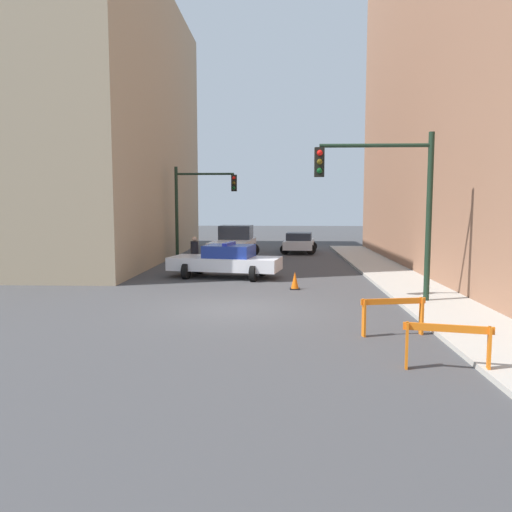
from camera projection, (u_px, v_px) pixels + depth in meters
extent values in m
plane|color=#424244|center=(237.00, 309.00, 14.95)|extent=(120.00, 120.00, 0.00)
cube|color=#B2ADA3|center=(446.00, 309.00, 14.67)|extent=(2.40, 44.00, 0.12)
cube|color=tan|center=(48.00, 126.00, 28.63)|extent=(14.00, 20.00, 15.25)
cylinder|color=black|center=(429.00, 217.00, 15.42)|extent=(0.18, 0.18, 5.20)
cylinder|color=black|center=(375.00, 145.00, 15.28)|extent=(3.40, 0.12, 0.12)
cube|color=black|center=(319.00, 162.00, 15.40)|extent=(0.30, 0.22, 0.90)
sphere|color=red|center=(320.00, 153.00, 15.23)|extent=(0.18, 0.18, 0.18)
sphere|color=#4C3D0C|center=(320.00, 162.00, 15.26)|extent=(0.18, 0.18, 0.18)
sphere|color=#0C4219|center=(320.00, 171.00, 15.29)|extent=(0.18, 0.18, 0.18)
cylinder|color=black|center=(177.00, 214.00, 27.63)|extent=(0.18, 0.18, 5.20)
cylinder|color=black|center=(205.00, 174.00, 27.33)|extent=(3.20, 0.12, 0.12)
cube|color=black|center=(234.00, 183.00, 27.31)|extent=(0.30, 0.22, 0.90)
sphere|color=red|center=(234.00, 178.00, 27.14)|extent=(0.18, 0.18, 0.18)
sphere|color=#4C3D0C|center=(234.00, 183.00, 27.17)|extent=(0.18, 0.18, 0.18)
sphere|color=#0C4219|center=(234.00, 188.00, 27.20)|extent=(0.18, 0.18, 0.18)
cube|color=white|center=(225.00, 263.00, 21.41)|extent=(4.97, 2.71, 0.55)
cube|color=navy|center=(229.00, 251.00, 21.31)|extent=(2.25, 1.97, 0.52)
cylinder|color=black|center=(186.00, 271.00, 20.96)|extent=(0.34, 0.69, 0.66)
cylinder|color=black|center=(200.00, 266.00, 22.60)|extent=(0.34, 0.69, 0.66)
cylinder|color=black|center=(253.00, 273.00, 20.27)|extent=(0.34, 0.69, 0.66)
cylinder|color=black|center=(262.00, 268.00, 21.92)|extent=(0.34, 0.69, 0.66)
cube|color=#2633BF|center=(229.00, 244.00, 21.28)|extent=(0.46, 1.40, 0.12)
cube|color=silver|center=(233.00, 246.00, 28.58)|extent=(2.42, 5.54, 0.70)
cube|color=#2D333D|center=(236.00, 232.00, 29.57)|extent=(1.97, 1.87, 0.80)
cylinder|color=black|center=(223.00, 250.00, 30.38)|extent=(0.82, 0.32, 0.80)
cylinder|color=black|center=(253.00, 250.00, 30.15)|extent=(0.82, 0.32, 0.80)
cylinder|color=black|center=(211.00, 255.00, 27.07)|extent=(0.82, 0.32, 0.80)
cylinder|color=black|center=(245.00, 255.00, 26.85)|extent=(0.82, 0.32, 0.80)
cube|color=silver|center=(299.00, 244.00, 32.67)|extent=(2.22, 4.46, 0.52)
cube|color=#232833|center=(299.00, 236.00, 32.45)|extent=(1.76, 1.96, 0.48)
cylinder|color=black|center=(288.00, 246.00, 34.12)|extent=(0.64, 0.28, 0.62)
cylinder|color=black|center=(313.00, 246.00, 33.89)|extent=(0.64, 0.28, 0.62)
cylinder|color=black|center=(285.00, 249.00, 31.50)|extent=(0.64, 0.28, 0.62)
cylinder|color=black|center=(311.00, 250.00, 31.26)|extent=(0.64, 0.28, 0.62)
cylinder|color=black|center=(195.00, 264.00, 22.94)|extent=(0.39, 0.39, 0.82)
cylinder|color=black|center=(194.00, 248.00, 22.87)|extent=(0.51, 0.51, 0.62)
sphere|color=tan|center=(194.00, 239.00, 22.82)|extent=(0.31, 0.31, 0.22)
cube|color=orange|center=(448.00, 328.00, 9.23)|extent=(1.58, 0.38, 0.14)
cube|color=orange|center=(407.00, 346.00, 9.45)|extent=(0.08, 0.17, 0.90)
cube|color=orange|center=(489.00, 351.00, 9.09)|extent=(0.08, 0.17, 0.90)
cube|color=orange|center=(393.00, 301.00, 11.82)|extent=(1.58, 0.35, 0.14)
cube|color=orange|center=(364.00, 318.00, 11.75)|extent=(0.08, 0.17, 0.90)
cube|color=orange|center=(421.00, 316.00, 11.96)|extent=(0.08, 0.17, 0.90)
cube|color=black|center=(295.00, 289.00, 18.42)|extent=(0.36, 0.36, 0.04)
cone|color=#F2600C|center=(295.00, 280.00, 18.39)|extent=(0.28, 0.28, 0.62)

